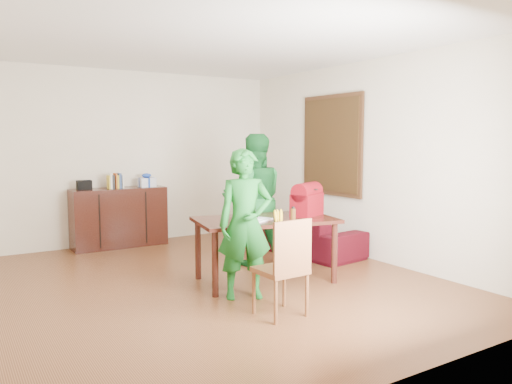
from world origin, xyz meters
TOP-DOWN VIEW (x-y plane):
  - room at (0.01, 0.13)m, footprint 5.20×5.70m
  - table at (0.67, -0.25)m, footprint 1.71×1.17m
  - chair at (0.18, -1.29)m, footprint 0.43×0.42m
  - person_near at (0.17, -0.65)m, footprint 0.65×0.54m
  - person_far at (0.98, 0.50)m, footprint 1.00×0.90m
  - laptop at (0.52, -0.33)m, footprint 0.37×0.33m
  - bananas at (0.64, -0.56)m, footprint 0.16×0.11m
  - bottle at (0.78, -0.64)m, footprint 0.06×0.06m
  - red_bag at (1.21, -0.33)m, footprint 0.48×0.39m
  - sofa at (1.95, 0.76)m, footprint 0.98×2.00m

SIDE VIEW (x-z plane):
  - chair at x=0.18m, z-range -0.19..0.73m
  - sofa at x=1.95m, z-range 0.00..0.56m
  - table at x=0.67m, z-range 0.28..1.01m
  - bananas at x=0.64m, z-range 0.73..0.79m
  - person_near at x=0.17m, z-range 0.00..1.54m
  - laptop at x=0.52m, z-range 0.67..0.89m
  - bottle at x=0.78m, z-range 0.73..0.91m
  - person_far at x=0.98m, z-range 0.00..1.71m
  - red_bag at x=1.21m, z-range 0.73..1.04m
  - room at x=0.01m, z-range -0.14..2.76m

